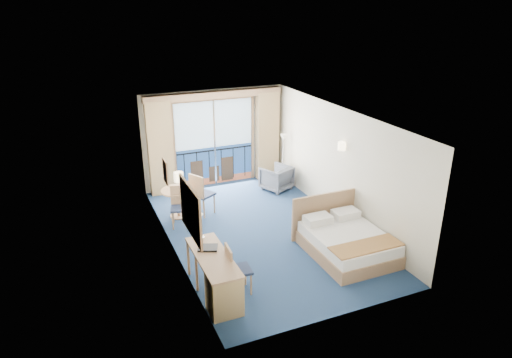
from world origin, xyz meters
name	(u,v)px	position (x,y,z in m)	size (l,w,h in m)	color
floor	(260,231)	(0.00, 0.00, 0.00)	(6.50, 6.50, 0.00)	navy
room_walls	(261,158)	(0.00, 0.00, 1.78)	(4.04, 6.54, 2.72)	beige
balcony_door	(214,145)	(-0.01, 3.22, 1.14)	(2.36, 0.03, 2.52)	navy
curtain_left	(160,149)	(-1.55, 3.07, 1.28)	(0.65, 0.22, 2.55)	tan
curtain_right	(267,136)	(1.55, 3.07, 1.28)	(0.65, 0.22, 2.55)	tan
pelmet	(214,95)	(0.00, 3.10, 2.58)	(3.80, 0.25, 0.18)	tan
mirror	(191,211)	(-1.97, -1.50, 1.55)	(0.05, 1.25, 0.95)	tan
wall_print	(166,171)	(-1.97, 0.45, 1.60)	(0.04, 0.42, 0.52)	tan
sconce_left	(179,177)	(-1.94, -0.60, 1.85)	(0.18, 0.18, 0.18)	#FFE8B2
sconce_right	(342,146)	(1.94, -0.15, 1.85)	(0.18, 0.18, 0.18)	#FFE8B2
bed	(346,241)	(1.25, -1.56, 0.28)	(1.60, 1.90, 1.01)	tan
nightstand	(336,214)	(1.78, -0.34, 0.26)	(0.40, 0.38, 0.52)	tan
phone	(337,203)	(1.76, -0.37, 0.56)	(0.16, 0.12, 0.07)	white
armchair	(276,178)	(1.41, 2.12, 0.34)	(0.72, 0.74, 0.68)	#41464F
floor_lamp	(283,146)	(1.79, 2.51, 1.10)	(0.20, 0.20, 1.45)	silver
desk	(222,286)	(-1.71, -2.27, 0.43)	(0.57, 1.65, 0.77)	tan
desk_chair	(235,267)	(-1.35, -1.95, 0.53)	(0.44, 0.43, 0.95)	#1F2A49
folder	(208,248)	(-1.71, -1.55, 0.79)	(0.35, 0.26, 0.03)	black
desk_lamp	(200,221)	(-1.72, -1.16, 1.15)	(0.13, 0.13, 0.50)	silver
round_table	(178,196)	(-1.52, 1.51, 0.53)	(0.78, 0.78, 0.70)	tan
table_chair_a	(200,192)	(-0.99, 1.37, 0.60)	(0.64, 0.63, 1.07)	#1F2A49
table_chair_b	(180,204)	(-1.58, 1.07, 0.53)	(0.50, 0.51, 0.95)	#1F2A49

